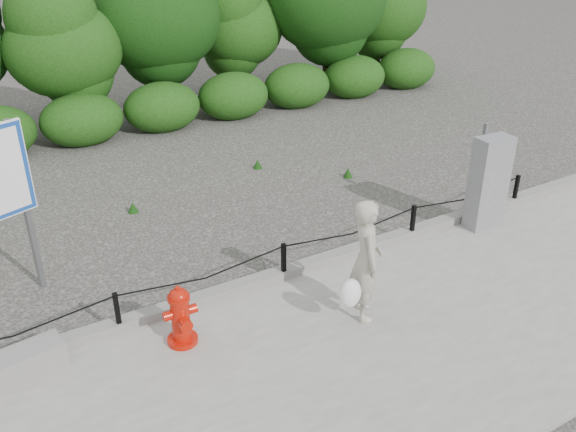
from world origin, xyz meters
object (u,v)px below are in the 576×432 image
(pedestrian, at_px, (365,262))
(concrete_block, at_px, (17,365))
(utility_cabinet, at_px, (488,183))
(fire_hydrant, at_px, (181,317))

(pedestrian, height_order, concrete_block, pedestrian)
(concrete_block, height_order, utility_cabinet, utility_cabinet)
(pedestrian, bearing_deg, fire_hydrant, 97.09)
(fire_hydrant, distance_m, concrete_block, 1.97)
(fire_hydrant, bearing_deg, concrete_block, 170.93)
(pedestrian, height_order, utility_cabinet, utility_cabinet)
(concrete_block, bearing_deg, utility_cabinet, -0.31)
(fire_hydrant, relative_size, pedestrian, 0.49)
(pedestrian, relative_size, concrete_block, 1.59)
(fire_hydrant, distance_m, utility_cabinet, 5.75)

